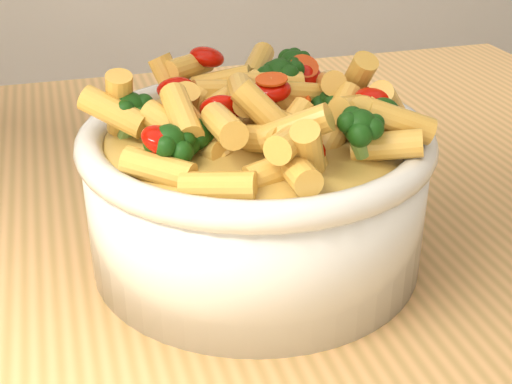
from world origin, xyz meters
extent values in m
cube|color=tan|center=(0.00, 0.00, 0.88)|extent=(1.20, 0.80, 0.04)
cylinder|color=tan|center=(0.55, 0.35, 0.43)|extent=(0.05, 0.05, 0.86)
cylinder|color=silver|center=(0.10, -0.07, 0.95)|extent=(0.24, 0.24, 0.10)
ellipsoid|color=silver|center=(0.10, -0.07, 0.92)|extent=(0.22, 0.22, 0.04)
torus|color=silver|center=(0.10, -0.07, 1.00)|extent=(0.25, 0.25, 0.02)
ellipsoid|color=gold|center=(0.10, -0.07, 1.00)|extent=(0.21, 0.21, 0.02)
camera|label=1|loc=(-0.03, -0.51, 1.19)|focal=50.00mm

